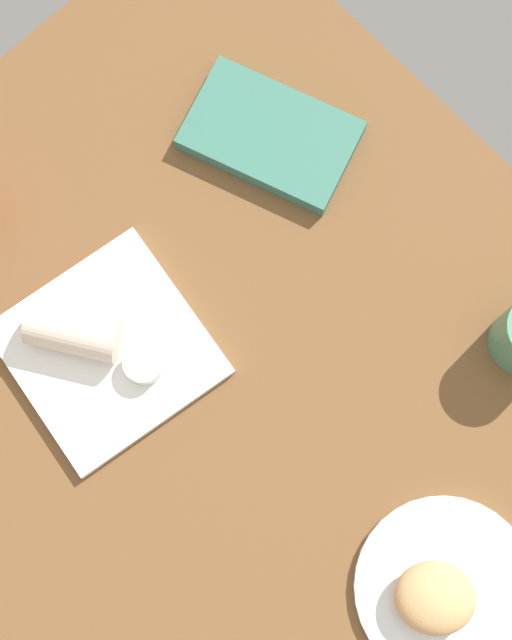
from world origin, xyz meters
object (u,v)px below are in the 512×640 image
at_px(round_plate, 443,591).
at_px(breakfast_wrap, 74,331).
at_px(scone_pastry, 435,598).
at_px(square_plate, 109,350).
at_px(sauce_cup, 144,364).
at_px(book_stack, 270,135).

bearing_deg(round_plate, breakfast_wrap, 12.01).
xyz_separation_m(round_plate, scone_pastry, (0.01, 0.02, 0.03)).
relative_size(scone_pastry, breakfast_wrap, 0.84).
height_order(square_plate, sauce_cup, sauce_cup).
bearing_deg(breakfast_wrap, scone_pastry, -112.71).
bearing_deg(square_plate, book_stack, -78.82).
relative_size(scone_pastry, book_stack, 0.38).
relative_size(scone_pastry, sauce_cup, 1.93).
relative_size(breakfast_wrap, book_stack, 0.46).
distance_m(round_plate, square_plate, 0.50).
relative_size(round_plate, book_stack, 0.88).
xyz_separation_m(round_plate, sauce_cup, (0.45, 0.08, 0.02)).
xyz_separation_m(breakfast_wrap, book_stack, (0.03, -0.36, -0.03)).
bearing_deg(scone_pastry, sauce_cup, 8.11).
bearing_deg(breakfast_wrap, square_plate, -100.82).
bearing_deg(square_plate, scone_pastry, -170.41).
height_order(round_plate, sauce_cup, sauce_cup).
height_order(round_plate, scone_pastry, scone_pastry).
bearing_deg(sauce_cup, round_plate, -170.12).
distance_m(square_plate, sauce_cup, 0.06).
xyz_separation_m(round_plate, square_plate, (0.49, 0.10, 0.00)).
relative_size(sauce_cup, book_stack, 0.20).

